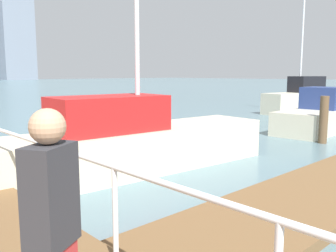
% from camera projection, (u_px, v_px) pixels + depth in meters
% --- Properties ---
extents(ground_plane, '(300.00, 300.00, 0.00)m').
position_uv_depth(ground_plane, '(32.00, 140.00, 13.17)').
color(ground_plane, slate).
extents(floating_dock, '(11.01, 2.00, 0.18)m').
position_uv_depth(floating_dock, '(327.00, 188.00, 7.36)').
color(floating_dock, brown).
rests_on(floating_dock, ground_plane).
extents(dock_piling_2, '(0.29, 0.29, 1.65)m').
position_uv_depth(dock_piling_2, '(324.00, 120.00, 12.50)').
color(dock_piling_2, brown).
rests_on(dock_piling_2, ground_plane).
extents(moored_boat_0, '(7.53, 2.29, 8.64)m').
position_uv_depth(moored_boat_0, '(133.00, 142.00, 8.91)').
color(moored_boat_0, beige).
rests_on(moored_boat_0, ground_plane).
extents(moored_boat_1, '(5.60, 2.18, 7.05)m').
position_uv_depth(moored_boat_1, '(301.00, 98.00, 22.43)').
color(moored_boat_1, beige).
rests_on(moored_boat_1, ground_plane).
extents(moored_boat_4, '(4.41, 2.07, 1.84)m').
position_uv_depth(moored_boat_4, '(317.00, 116.00, 14.97)').
color(moored_boat_4, beige).
rests_on(moored_boat_4, ground_plane).
extents(pedestrian_0, '(0.42, 0.37, 1.79)m').
position_uv_depth(pedestrian_0, '(53.00, 236.00, 2.40)').
color(pedestrian_0, '#BF3333').
rests_on(pedestrian_0, boardwalk).
extents(skyline_tower_4, '(13.19, 9.57, 45.26)m').
position_uv_depth(skyline_tower_4, '(15.00, 23.00, 145.62)').
color(skyline_tower_4, gray).
rests_on(skyline_tower_4, ground_plane).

